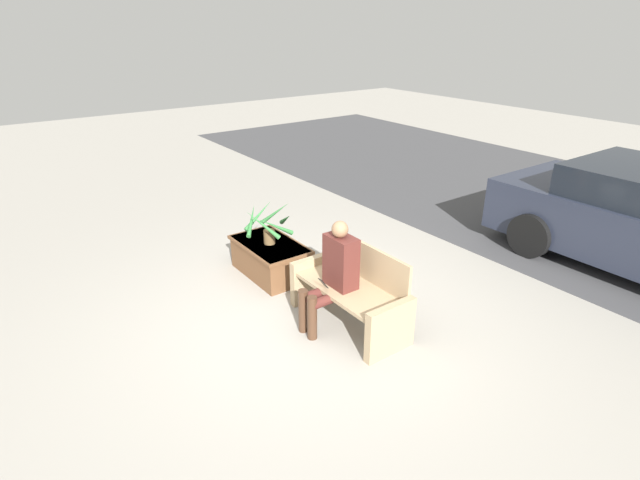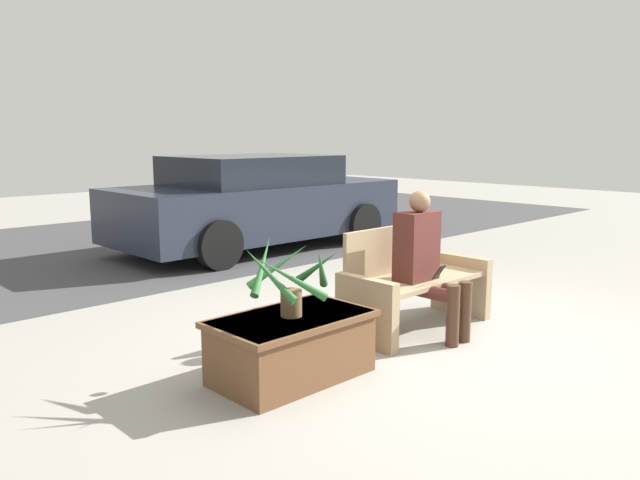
% 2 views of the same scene
% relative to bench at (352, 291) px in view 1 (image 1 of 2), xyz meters
% --- Properties ---
extents(ground_plane, '(30.00, 30.00, 0.00)m').
position_rel_bench_xyz_m(ground_plane, '(-0.21, -0.45, -0.39)').
color(ground_plane, '#9E998E').
extents(road_surface, '(20.00, 6.00, 0.01)m').
position_rel_bench_xyz_m(road_surface, '(-0.21, 5.56, -0.38)').
color(road_surface, '#424244').
rests_on(road_surface, ground_plane).
extents(bench, '(1.41, 0.60, 0.87)m').
position_rel_bench_xyz_m(bench, '(0.00, 0.00, 0.00)').
color(bench, tan).
rests_on(bench, ground_plane).
extents(person_seated, '(0.37, 0.59, 1.20)m').
position_rel_bench_xyz_m(person_seated, '(-0.09, -0.19, 0.26)').
color(person_seated, '#51231E').
rests_on(person_seated, ground_plane).
extents(planter_box, '(1.10, 0.66, 0.44)m').
position_rel_bench_xyz_m(planter_box, '(-1.51, -0.14, -0.15)').
color(planter_box, brown).
rests_on(planter_box, ground_plane).
extents(potted_plant, '(0.66, 0.65, 0.53)m').
position_rel_bench_xyz_m(potted_plant, '(-1.52, -0.14, 0.31)').
color(potted_plant, brown).
rests_on(potted_plant, planter_box).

